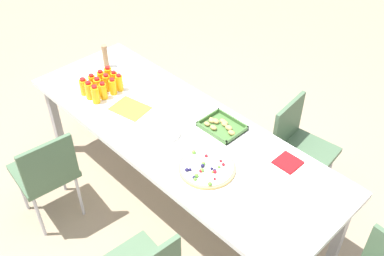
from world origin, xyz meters
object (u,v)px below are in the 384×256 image
at_px(party_table, 177,135).
at_px(juice_bottle_9, 109,75).
at_px(juice_bottle_4, 98,87).
at_px(juice_bottle_11, 120,83).
at_px(chair_far_right, 299,144).
at_px(juice_bottle_0, 84,87).
at_px(juice_bottle_3, 92,83).
at_px(paper_folder, 130,108).
at_px(cardboard_tube, 105,56).
at_px(juice_bottle_2, 95,95).
at_px(juice_bottle_7, 107,83).
at_px(fruit_pizza, 207,168).
at_px(juice_bottle_6, 101,79).
at_px(juice_bottle_5, 103,91).
at_px(juice_bottle_1, 89,91).
at_px(juice_bottle_10, 114,79).
at_px(napkin_stack, 288,162).
at_px(snack_tray, 222,126).
at_px(plate_stack, 167,133).
at_px(chair_near_left, 46,171).
at_px(juice_bottle_8, 113,87).

bearing_deg(party_table, juice_bottle_9, 179.82).
relative_size(juice_bottle_4, juice_bottle_11, 1.05).
bearing_deg(chair_far_right, juice_bottle_0, -60.67).
bearing_deg(juice_bottle_3, paper_folder, 7.99).
xyz_separation_m(chair_far_right, cardboard_tube, (-1.55, -0.61, 0.35)).
relative_size(juice_bottle_0, juice_bottle_2, 0.94).
relative_size(juice_bottle_7, paper_folder, 0.55).
height_order(party_table, fruit_pizza, fruit_pizza).
distance_m(chair_far_right, juice_bottle_2, 1.57).
relative_size(juice_bottle_6, cardboard_tube, 0.70).
relative_size(juice_bottle_5, fruit_pizza, 0.39).
distance_m(juice_bottle_1, juice_bottle_10, 0.23).
relative_size(juice_bottle_1, juice_bottle_3, 1.04).
relative_size(juice_bottle_1, juice_bottle_2, 0.98).
height_order(chair_far_right, napkin_stack, chair_far_right).
xyz_separation_m(juice_bottle_0, juice_bottle_11, (0.15, 0.23, 0.00)).
distance_m(juice_bottle_7, snack_tray, 0.98).
bearing_deg(plate_stack, juice_bottle_6, 178.39).
xyz_separation_m(juice_bottle_5, plate_stack, (0.64, 0.06, -0.05)).
bearing_deg(snack_tray, juice_bottle_6, -163.55).
bearing_deg(napkin_stack, paper_folder, -162.15).
distance_m(juice_bottle_7, juice_bottle_9, 0.11).
relative_size(fruit_pizza, cardboard_tube, 1.82).
bearing_deg(juice_bottle_1, juice_bottle_10, 90.69).
relative_size(juice_bottle_4, paper_folder, 0.57).
height_order(juice_bottle_3, cardboard_tube, cardboard_tube).
distance_m(juice_bottle_0, juice_bottle_5, 0.17).
bearing_deg(snack_tray, fruit_pizza, -59.78).
relative_size(chair_far_right, juice_bottle_11, 5.87).
relative_size(chair_far_right, juice_bottle_0, 5.92).
height_order(chair_near_left, snack_tray, chair_near_left).
bearing_deg(napkin_stack, fruit_pizza, -128.12).
relative_size(juice_bottle_10, paper_folder, 0.51).
bearing_deg(juice_bottle_10, plate_stack, -7.63).
bearing_deg(juice_bottle_5, juice_bottle_9, 132.91).
bearing_deg(juice_bottle_4, chair_near_left, -72.71).
bearing_deg(napkin_stack, chair_near_left, -140.18).
relative_size(juice_bottle_0, juice_bottle_8, 1.02).
bearing_deg(juice_bottle_6, juice_bottle_3, -89.08).
height_order(juice_bottle_6, juice_bottle_7, juice_bottle_7).
relative_size(juice_bottle_11, paper_folder, 0.54).
height_order(chair_far_right, juice_bottle_3, juice_bottle_3).
bearing_deg(party_table, chair_far_right, 53.42).
height_order(snack_tray, paper_folder, snack_tray).
distance_m(juice_bottle_9, juice_bottle_10, 0.07).
xyz_separation_m(juice_bottle_8, cardboard_tube, (-0.35, 0.19, 0.03)).
xyz_separation_m(chair_far_right, juice_bottle_1, (-1.27, -0.96, 0.32)).
distance_m(juice_bottle_2, snack_tray, 0.97).
height_order(fruit_pizza, paper_folder, fruit_pizza).
height_order(juice_bottle_0, juice_bottle_2, juice_bottle_2).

